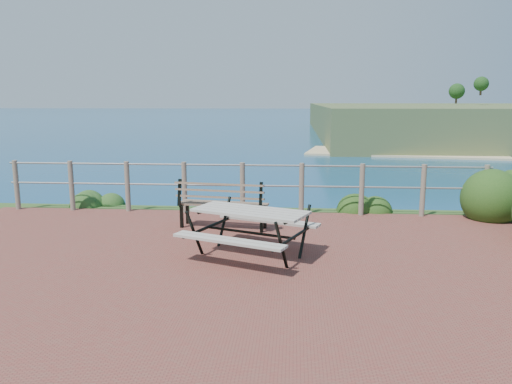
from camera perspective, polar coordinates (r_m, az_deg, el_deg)
ground at (r=6.65m, az=-4.58°, el=-9.03°), size 10.00×7.00×0.12m
ocean at (r=206.20m, az=4.23°, el=9.89°), size 1200.00×1200.00×0.00m
safety_railing at (r=9.73m, az=-1.55°, el=0.77°), size 9.40×0.10×1.00m
picnic_table at (r=7.06m, az=-0.67°, el=-4.14°), size 1.73×1.30×0.67m
park_bench at (r=8.61m, az=-3.78°, el=-0.52°), size 1.58×0.61×0.87m
shrub_right_edge at (r=10.80m, az=26.18°, el=-2.43°), size 1.17×1.17×1.67m
shrub_lip_west at (r=11.22m, az=-17.54°, el=-1.39°), size 0.88×0.88×0.66m
shrub_lip_east at (r=10.46m, az=12.15°, el=-1.97°), size 0.88×0.88×0.67m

